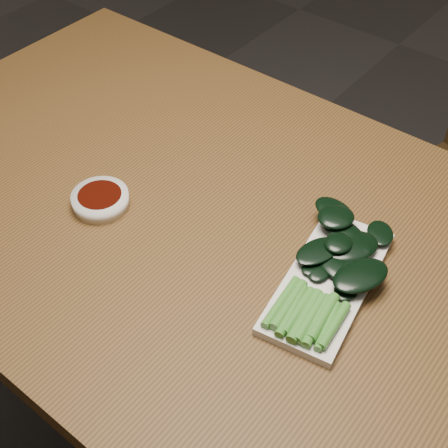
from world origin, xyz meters
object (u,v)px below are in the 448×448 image
(gai_lan, at_px, (337,263))
(serving_plate, at_px, (328,282))
(table, at_px, (226,253))
(sauce_bowl, at_px, (100,200))

(gai_lan, bearing_deg, serving_plate, -83.67)
(table, xyz_separation_m, serving_plate, (0.20, -0.01, 0.08))
(sauce_bowl, distance_m, gai_lan, 0.40)
(sauce_bowl, bearing_deg, gai_lan, 16.60)
(sauce_bowl, bearing_deg, table, 27.25)
(serving_plate, bearing_deg, sauce_bowl, -166.85)
(table, relative_size, serving_plate, 4.99)
(sauce_bowl, height_order, gai_lan, gai_lan)
(sauce_bowl, bearing_deg, serving_plate, 13.15)
(sauce_bowl, relative_size, gai_lan, 0.33)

